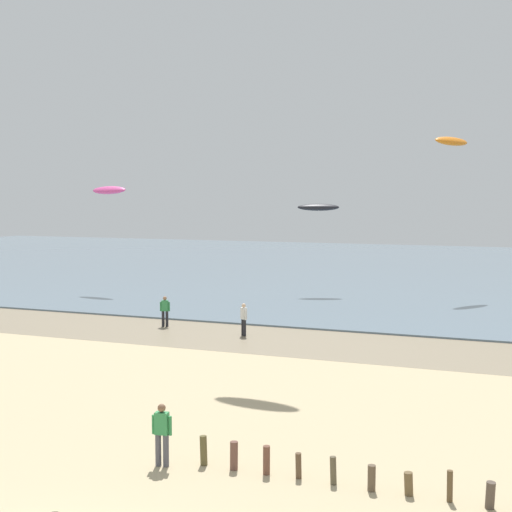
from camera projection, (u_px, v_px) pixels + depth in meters
wet_sand_strip at (336, 345)px, 34.72m from camera, size 120.00×6.83×0.01m
sea at (433, 269)px, 70.46m from camera, size 160.00×70.00×0.10m
groyne_mid at (417, 483)px, 17.10m from camera, size 12.15×0.34×0.81m
person_nearest_camera at (244, 318)px, 36.93m from camera, size 0.44×0.42×1.71m
person_by_waterline at (165, 310)px, 39.57m from camera, size 0.55×0.31×1.71m
person_left_flank at (162, 433)px, 19.01m from camera, size 0.57×0.26×1.71m
kite_aloft_3 at (109, 190)px, 53.73m from camera, size 3.23×1.53×0.87m
kite_aloft_4 at (451, 141)px, 51.33m from camera, size 2.85×3.43×0.96m
kite_aloft_10 at (318, 207)px, 52.70m from camera, size 3.29×2.08×0.67m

